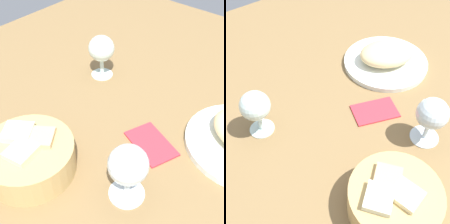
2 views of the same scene
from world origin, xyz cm
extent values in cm
cube|color=olive|center=(0.00, 0.00, -1.00)|extent=(140.00, 140.00, 2.00)
cylinder|color=tan|center=(13.05, 18.58, 3.12)|extent=(17.51, 17.51, 6.25)
cube|color=beige|center=(16.59, 17.68, 4.95)|extent=(7.21, 7.08, 5.39)
cube|color=beige|center=(12.28, 20.13, 4.79)|extent=(5.68, 6.09, 5.26)
cube|color=#D5AF7D|center=(12.67, 15.83, 4.61)|extent=(7.33, 7.21, 5.48)
cylinder|color=silver|center=(23.88, -14.01, 0.30)|extent=(5.80, 5.80, 0.60)
cylinder|color=silver|center=(23.88, -14.01, 2.69)|extent=(1.00, 1.00, 4.18)
sphere|color=silver|center=(23.88, -14.01, 8.17)|extent=(6.79, 6.79, 6.79)
cylinder|color=silver|center=(-4.73, 11.11, 0.30)|extent=(6.63, 6.63, 0.60)
cylinder|color=silver|center=(-4.73, 11.11, 2.73)|extent=(1.00, 1.00, 4.25)
sphere|color=silver|center=(-4.73, 11.11, 8.37)|extent=(7.03, 7.03, 7.03)
cube|color=red|center=(-1.10, -1.74, 0.40)|extent=(12.77, 10.46, 0.80)
camera|label=1|loc=(-23.45, 37.05, 48.49)|focal=49.37mm
camera|label=2|loc=(35.74, 30.91, 54.56)|focal=46.70mm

